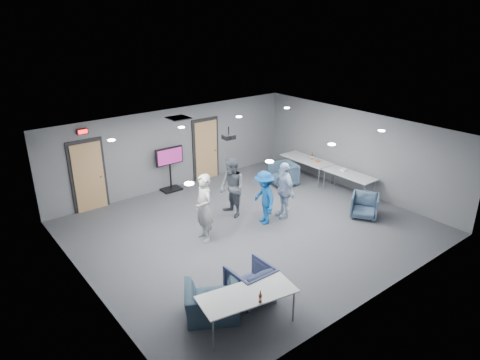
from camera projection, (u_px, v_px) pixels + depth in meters
floor at (251, 228)px, 11.95m from camera, size 9.00×9.00×0.00m
ceiling at (252, 135)px, 10.94m from camera, size 9.00×9.00×0.00m
wall_back at (175, 148)px, 14.36m from camera, size 9.00×0.02×2.70m
wall_front at (379, 243)px, 8.53m from camera, size 9.00×0.02×2.70m
wall_left at (84, 234)px, 8.86m from camera, size 0.02×8.00×2.70m
wall_right at (356, 151)px, 14.03m from camera, size 0.02×8.00×2.70m
door_left at (89, 176)px, 12.71m from camera, size 1.06×0.17×2.24m
door_right at (206, 150)px, 15.12m from camera, size 1.06×0.17×2.24m
exit_sign at (82, 131)px, 12.18m from camera, size 0.32×0.08×0.16m
hvac_diffuser at (179, 118)px, 12.70m from camera, size 0.60×0.60×0.03m
downlights at (252, 135)px, 10.95m from camera, size 6.18×3.78×0.02m
person_a at (204, 208)px, 11.04m from camera, size 0.52×0.72×1.83m
person_b at (232, 188)px, 12.38m from camera, size 0.75×0.92×1.76m
person_c at (284, 190)px, 12.35m from camera, size 0.61×1.05×1.67m
person_d at (264, 198)px, 11.97m from camera, size 0.83×1.13×1.56m
chair_right_a at (283, 174)px, 14.79m from camera, size 1.04×1.02×0.78m
chair_right_c at (365, 206)px, 12.48m from camera, size 1.05×1.04×0.70m
chair_front_a at (250, 282)px, 8.91m from camera, size 0.85×0.87×0.78m
chair_front_b at (212, 303)px, 8.36m from camera, size 1.39×1.35×0.69m
table_right_a at (307, 160)px, 15.24m from camera, size 0.81×1.95×0.73m
table_right_b at (349, 175)px, 13.85m from camera, size 0.73×1.75×0.73m
table_front_left at (247, 295)px, 8.03m from camera, size 1.97×1.11×0.73m
bottle_front at (260, 298)px, 7.74m from camera, size 0.07×0.07×0.25m
bottle_right at (312, 157)px, 15.16m from camera, size 0.07×0.07×0.25m
snack_box at (318, 161)px, 14.95m from camera, size 0.22×0.16×0.05m
wrapper at (344, 170)px, 14.13m from camera, size 0.24×0.18×0.05m
tv_stand at (170, 166)px, 14.14m from camera, size 0.98×0.47×1.50m
projector at (229, 137)px, 11.83m from camera, size 0.33×0.31×0.35m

